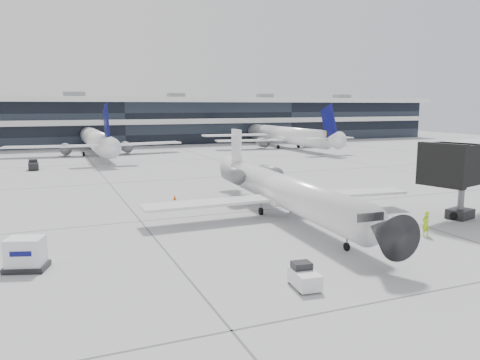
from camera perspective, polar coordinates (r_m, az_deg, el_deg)
name	(u,v)px	position (r m, az deg, el deg)	size (l,w,h in m)	color
ground	(254,211)	(41.45, 1.73, -3.77)	(220.00, 220.00, 0.00)	#939396
terminal	(118,123)	(120.08, -14.62, 6.77)	(170.00, 22.00, 10.00)	black
bg_jet_center	(97,155)	(92.71, -17.06, 2.97)	(32.00, 40.00, 9.60)	white
bg_jet_right	(284,147)	(104.32, 5.40, 3.97)	(32.00, 40.00, 9.60)	white
regional_jet	(282,189)	(39.13, 5.15, -1.14)	(23.35, 29.14, 6.73)	white
ramp_worker	(426,223)	(35.93, 21.70, -4.94)	(0.66, 0.44, 1.82)	#A9E217
baggage_tug	(304,277)	(24.58, 7.84, -11.64)	(1.34, 2.04, 1.23)	white
cargo_uld	(26,254)	(29.29, -24.66, -8.22)	(2.64, 2.27, 1.83)	black
traffic_cone	(175,197)	(46.59, -7.97, -2.12)	(0.44, 0.44, 0.49)	#D9480B
far_tug	(33,165)	(73.87, -23.88, 1.65)	(1.45, 2.37, 1.48)	black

